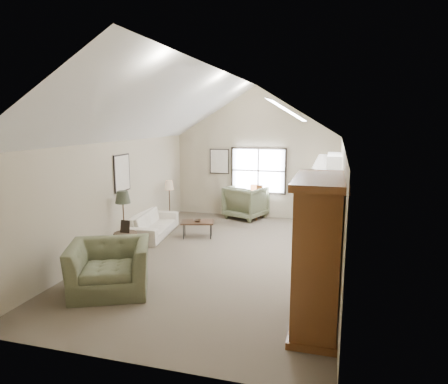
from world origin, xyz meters
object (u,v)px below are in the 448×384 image
(armoire, at_px, (318,253))
(coffee_table, at_px, (198,230))
(armchair_near, at_px, (110,268))
(side_chair, at_px, (254,202))
(side_table, at_px, (126,244))
(armchair_far, at_px, (246,202))
(sofa, at_px, (153,224))

(armoire, height_order, coffee_table, armoire)
(armchair_near, xyz_separation_m, side_chair, (1.39, 5.87, 0.07))
(armoire, bearing_deg, side_table, 154.54)
(coffee_table, bearing_deg, armchair_far, 72.58)
(coffee_table, relative_size, side_table, 1.60)
(sofa, distance_m, coffee_table, 1.20)
(armchair_near, xyz_separation_m, armchair_far, (1.14, 5.87, 0.06))
(coffee_table, height_order, side_chair, side_chair)
(armchair_near, xyz_separation_m, side_table, (-0.70, 1.79, -0.18))
(sofa, bearing_deg, armoire, -136.58)
(coffee_table, bearing_deg, side_table, -122.59)
(armchair_far, height_order, coffee_table, armchair_far)
(coffee_table, xyz_separation_m, side_table, (-1.09, -1.71, 0.05))
(sofa, height_order, side_table, sofa)
(armchair_near, height_order, coffee_table, armchair_near)
(sofa, xyz_separation_m, side_chair, (2.18, 2.48, 0.21))
(armchair_near, bearing_deg, sofa, 78.70)
(sofa, distance_m, armchair_near, 3.49)
(sofa, xyz_separation_m, armchair_far, (1.94, 2.48, 0.20))
(armchair_far, distance_m, side_table, 4.48)
(armoire, xyz_separation_m, side_table, (-4.24, 2.02, -0.84))
(armchair_near, distance_m, armchair_far, 5.98)
(side_chair, bearing_deg, coffee_table, -99.23)
(armoire, distance_m, coffee_table, 4.95)
(armoire, xyz_separation_m, coffee_table, (-3.15, 3.72, -0.89))
(sofa, bearing_deg, side_table, 176.83)
(side_table, bearing_deg, armoire, -25.46)
(coffee_table, bearing_deg, sofa, -174.88)
(armchair_near, xyz_separation_m, coffee_table, (0.40, 3.50, -0.23))
(side_table, bearing_deg, coffee_table, 57.41)
(side_chair, bearing_deg, sofa, -117.92)
(armoire, relative_size, armchair_near, 1.63)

